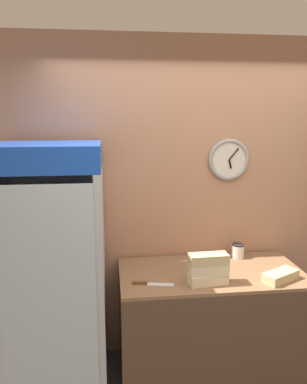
{
  "coord_description": "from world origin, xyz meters",
  "views": [
    {
      "loc": [
        -0.77,
        -1.74,
        2.07
      ],
      "look_at": [
        -0.44,
        1.01,
        1.5
      ],
      "focal_mm": 35.0,
      "sensor_mm": 36.0,
      "label": 1
    }
  ],
  "objects": [
    {
      "name": "sandwich_stack_top",
      "position": [
        -0.08,
        0.7,
        1.07
      ],
      "size": [
        0.28,
        0.12,
        0.08
      ],
      "color": "tan",
      "rests_on": "sandwich_stack_middle"
    },
    {
      "name": "condiment_jar",
      "position": [
        0.3,
        1.17,
        0.94
      ],
      "size": [
        0.11,
        0.11,
        0.12
      ],
      "color": "silver",
      "rests_on": "prep_counter"
    },
    {
      "name": "beverage_cooler",
      "position": [
        -1.19,
        0.99,
        1.03
      ],
      "size": [
        0.73,
        0.68,
        1.88
      ],
      "color": "#B2B7BC",
      "rests_on": "ground_plane"
    },
    {
      "name": "prep_counter",
      "position": [
        0.0,
        0.91,
        0.44
      ],
      "size": [
        1.42,
        0.73,
        0.88
      ],
      "color": "#4C3828",
      "rests_on": "ground_plane"
    },
    {
      "name": "chefs_knife",
      "position": [
        -0.52,
        0.74,
        0.89
      ],
      "size": [
        0.3,
        0.09,
        0.02
      ],
      "color": "silver",
      "rests_on": "prep_counter"
    },
    {
      "name": "wall_back",
      "position": [
        0.0,
        1.33,
        1.35
      ],
      "size": [
        5.2,
        0.09,
        2.7
      ],
      "color": "#AD7A5B",
      "rests_on": "ground_plane"
    },
    {
      "name": "sandwich_stack_bottom",
      "position": [
        -0.08,
        0.7,
        0.92
      ],
      "size": [
        0.29,
        0.14,
        0.08
      ],
      "color": "beige",
      "rests_on": "prep_counter"
    },
    {
      "name": "sandwich_stack_middle",
      "position": [
        -0.08,
        0.7,
        0.99
      ],
      "size": [
        0.28,
        0.12,
        0.08
      ],
      "color": "beige",
      "rests_on": "sandwich_stack_bottom"
    },
    {
      "name": "sandwich_flat_left",
      "position": [
        0.46,
        0.69,
        0.92
      ],
      "size": [
        0.31,
        0.24,
        0.07
      ],
      "color": "tan",
      "rests_on": "prep_counter"
    }
  ]
}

